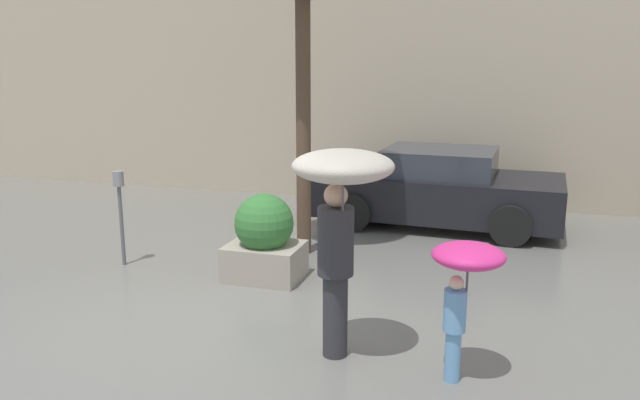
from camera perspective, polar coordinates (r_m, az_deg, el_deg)
The scene contains 7 objects.
ground_plane at distance 6.89m, azimuth -12.36°, elevation -10.83°, with size 40.00×40.00×0.00m, color slate.
building_facade at distance 12.40m, azimuth 2.02°, elevation 13.99°, with size 18.00×0.30×6.00m.
planter_box at distance 7.88m, azimuth -5.11°, elevation -3.61°, with size 0.94×0.75×1.10m.
person_adult at distance 5.47m, azimuth 1.86°, elevation -0.20°, with size 0.89×0.89×1.97m.
person_child at distance 5.36m, azimuth 13.10°, elevation -6.53°, with size 0.61×0.61×1.24m.
parked_car_near at distance 10.61m, azimuth 10.79°, elevation 0.97°, with size 4.04×2.16×1.28m.
parking_meter at distance 8.69m, azimuth -17.84°, elevation 0.16°, with size 0.14×0.14×1.29m.
Camera 1 is at (3.17, -5.49, 2.72)m, focal length 35.00 mm.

